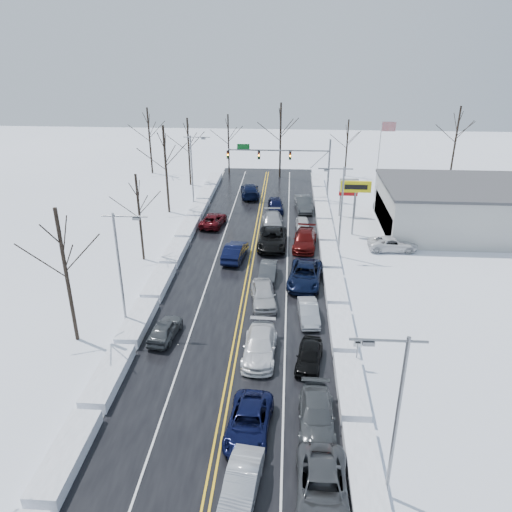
# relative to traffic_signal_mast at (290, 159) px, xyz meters

# --- Properties ---
(ground) EXTENTS (160.00, 160.00, 0.00)m
(ground) POSITION_rel_traffic_signal_mast_xyz_m (-3.45, -27.99, -5.48)
(ground) COLOR white
(ground) RESTS_ON ground
(road_surface) EXTENTS (14.00, 84.00, 0.01)m
(road_surface) POSITION_rel_traffic_signal_mast_xyz_m (-3.45, -25.99, -5.47)
(road_surface) COLOR black
(road_surface) RESTS_ON ground
(snow_bank_left) EXTENTS (1.69, 72.00, 0.78)m
(snow_bank_left) POSITION_rel_traffic_signal_mast_xyz_m (-11.05, -25.99, -5.48)
(snow_bank_left) COLOR white
(snow_bank_left) RESTS_ON ground
(snow_bank_right) EXTENTS (1.69, 72.00, 0.78)m
(snow_bank_right) POSITION_rel_traffic_signal_mast_xyz_m (4.15, -25.99, -5.48)
(snow_bank_right) COLOR white
(snow_bank_right) RESTS_ON ground
(traffic_signal_mast) EXTENTS (13.28, 0.39, 8.00)m
(traffic_signal_mast) POSITION_rel_traffic_signal_mast_xyz_m (0.00, 0.00, 0.00)
(traffic_signal_mast) COLOR slate
(traffic_signal_mast) RESTS_ON ground
(tires_plus_sign) EXTENTS (3.20, 0.34, 6.00)m
(tires_plus_sign) POSITION_rel_traffic_signal_mast_xyz_m (7.05, -12.00, -0.49)
(tires_plus_sign) COLOR slate
(tires_plus_sign) RESTS_ON ground
(used_vehicles_sign) EXTENTS (2.20, 0.22, 4.65)m
(used_vehicles_sign) POSITION_rel_traffic_signal_mast_xyz_m (7.05, -5.99, -2.16)
(used_vehicles_sign) COLOR slate
(used_vehicles_sign) RESTS_ON ground
(speed_limit_sign) EXTENTS (0.55, 0.09, 2.35)m
(speed_limit_sign) POSITION_rel_traffic_signal_mast_xyz_m (4.75, -35.99, -3.84)
(speed_limit_sign) COLOR slate
(speed_limit_sign) RESTS_ON ground
(flagpole) EXTENTS (1.87, 1.20, 10.00)m
(flagpole) POSITION_rel_traffic_signal_mast_xyz_m (11.72, 2.01, 0.45)
(flagpole) COLOR silver
(flagpole) RESTS_ON ground
(dealership_building) EXTENTS (20.40, 12.40, 5.30)m
(dealership_building) POSITION_rel_traffic_signal_mast_xyz_m (20.53, -9.99, -2.82)
(dealership_building) COLOR #AFAFAA
(dealership_building) RESTS_ON ground
(streetlight_se) EXTENTS (3.20, 0.25, 9.00)m
(streetlight_se) POSITION_rel_traffic_signal_mast_xyz_m (4.85, -45.99, -0.17)
(streetlight_se) COLOR slate
(streetlight_se) RESTS_ON ground
(streetlight_ne) EXTENTS (3.20, 0.25, 9.00)m
(streetlight_ne) POSITION_rel_traffic_signal_mast_xyz_m (4.85, -17.99, -0.17)
(streetlight_ne) COLOR slate
(streetlight_ne) RESTS_ON ground
(streetlight_sw) EXTENTS (3.20, 0.25, 9.00)m
(streetlight_sw) POSITION_rel_traffic_signal_mast_xyz_m (-11.74, -31.99, -0.17)
(streetlight_sw) COLOR slate
(streetlight_sw) RESTS_ON ground
(streetlight_nw) EXTENTS (3.20, 0.25, 9.00)m
(streetlight_nw) POSITION_rel_traffic_signal_mast_xyz_m (-11.74, -3.99, -0.17)
(streetlight_nw) COLOR slate
(streetlight_nw) RESTS_ON ground
(tree_left_b) EXTENTS (4.00, 4.00, 10.00)m
(tree_left_b) POSITION_rel_traffic_signal_mast_xyz_m (-14.95, -33.99, 1.51)
(tree_left_b) COLOR #2D231C
(tree_left_b) RESTS_ON ground
(tree_left_c) EXTENTS (3.40, 3.40, 8.50)m
(tree_left_c) POSITION_rel_traffic_signal_mast_xyz_m (-13.95, -19.99, 0.46)
(tree_left_c) COLOR #2D231C
(tree_left_c) RESTS_ON ground
(tree_left_d) EXTENTS (4.20, 4.20, 10.50)m
(tree_left_d) POSITION_rel_traffic_signal_mast_xyz_m (-14.65, -5.99, 1.86)
(tree_left_d) COLOR #2D231C
(tree_left_d) RESTS_ON ground
(tree_left_e) EXTENTS (3.80, 3.80, 9.50)m
(tree_left_e) POSITION_rel_traffic_signal_mast_xyz_m (-14.25, 6.01, 1.16)
(tree_left_e) COLOR #2D231C
(tree_left_e) RESTS_ON ground
(tree_far_a) EXTENTS (4.00, 4.00, 10.00)m
(tree_far_a) POSITION_rel_traffic_signal_mast_xyz_m (-21.45, 12.01, 1.51)
(tree_far_a) COLOR #2D231C
(tree_far_a) RESTS_ON ground
(tree_far_b) EXTENTS (3.60, 3.60, 9.00)m
(tree_far_b) POSITION_rel_traffic_signal_mast_xyz_m (-9.45, 13.01, 0.81)
(tree_far_b) COLOR #2D231C
(tree_far_b) RESTS_ON ground
(tree_far_c) EXTENTS (4.40, 4.40, 11.00)m
(tree_far_c) POSITION_rel_traffic_signal_mast_xyz_m (-1.45, 11.01, 2.21)
(tree_far_c) COLOR #2D231C
(tree_far_c) RESTS_ON ground
(tree_far_d) EXTENTS (3.40, 3.40, 8.50)m
(tree_far_d) POSITION_rel_traffic_signal_mast_xyz_m (8.55, 12.51, 0.46)
(tree_far_d) COLOR #2D231C
(tree_far_d) RESTS_ON ground
(tree_far_e) EXTENTS (4.20, 4.20, 10.50)m
(tree_far_e) POSITION_rel_traffic_signal_mast_xyz_m (24.55, 13.01, 1.86)
(tree_far_e) COLOR #2D231C
(tree_far_e) RESTS_ON ground
(queued_car_1) EXTENTS (2.04, 4.53, 1.44)m
(queued_car_1) POSITION_rel_traffic_signal_mast_xyz_m (-1.83, -46.40, -5.48)
(queued_car_1) COLOR #AFB1B7
(queued_car_1) RESTS_ON ground
(queued_car_2) EXTENTS (2.70, 5.22, 1.41)m
(queued_car_2) POSITION_rel_traffic_signal_mast_xyz_m (-1.83, -42.31, -5.48)
(queued_car_2) COLOR black
(queued_car_2) RESTS_ON ground
(queued_car_3) EXTENTS (2.34, 5.45, 1.56)m
(queued_car_3) POSITION_rel_traffic_signal_mast_xyz_m (-1.66, -35.08, -5.48)
(queued_car_3) COLOR white
(queued_car_3) RESTS_ON ground
(queued_car_4) EXTENTS (2.52, 4.99, 1.63)m
(queued_car_4) POSITION_rel_traffic_signal_mast_xyz_m (-1.81, -27.86, -5.48)
(queued_car_4) COLOR #BDBDBF
(queued_car_4) RESTS_ON ground
(queued_car_5) EXTENTS (1.63, 4.24, 1.38)m
(queued_car_5) POSITION_rel_traffic_signal_mast_xyz_m (-1.64, -23.38, -5.48)
(queued_car_5) COLOR #3A3C3E
(queued_car_5) RESTS_ON ground
(queued_car_6) EXTENTS (2.97, 6.25, 1.72)m
(queued_car_6) POSITION_rel_traffic_signal_mast_xyz_m (-1.55, -15.96, -5.48)
(queued_car_6) COLOR black
(queued_car_6) RESTS_ON ground
(queued_car_7) EXTENTS (2.59, 5.71, 1.62)m
(queued_car_7) POSITION_rel_traffic_signal_mast_xyz_m (-1.71, -10.75, -5.48)
(queued_car_7) COLOR #9EA1A6
(queued_car_7) RESTS_ON ground
(queued_car_8) EXTENTS (2.20, 4.68, 1.55)m
(queued_car_8) POSITION_rel_traffic_signal_mast_xyz_m (-1.58, -4.75, -5.48)
(queued_car_8) COLOR black
(queued_car_8) RESTS_ON ground
(queued_car_10) EXTENTS (2.61, 5.47, 1.51)m
(queued_car_10) POSITION_rel_traffic_signal_mast_xyz_m (1.97, -46.49, -5.48)
(queued_car_10) COLOR #404245
(queued_car_10) RESTS_ON ground
(queued_car_11) EXTENTS (2.06, 4.98, 1.44)m
(queued_car_11) POSITION_rel_traffic_signal_mast_xyz_m (1.91, -41.48, -5.48)
(queued_car_11) COLOR #434749
(queued_car_11) RESTS_ON ground
(queued_car_12) EXTENTS (2.17, 4.23, 1.38)m
(queued_car_12) POSITION_rel_traffic_signal_mast_xyz_m (1.67, -35.85, -5.48)
(queued_car_12) COLOR black
(queued_car_12) RESTS_ON ground
(queued_car_13) EXTENTS (1.76, 4.17, 1.34)m
(queued_car_13) POSITION_rel_traffic_signal_mast_xyz_m (1.79, -30.15, -5.48)
(queued_car_13) COLOR #A6A8AE
(queued_car_13) RESTS_ON ground
(queued_car_14) EXTENTS (3.47, 6.30, 1.67)m
(queued_car_14) POSITION_rel_traffic_signal_mast_xyz_m (1.63, -24.06, -5.48)
(queued_car_14) COLOR black
(queued_car_14) RESTS_ON ground
(queued_car_15) EXTENTS (2.77, 5.77, 1.62)m
(queued_car_15) POSITION_rel_traffic_signal_mast_xyz_m (1.79, -15.87, -5.48)
(queued_car_15) COLOR #480A09
(queued_car_15) RESTS_ON ground
(queued_car_16) EXTENTS (1.76, 3.97, 1.33)m
(queued_car_16) POSITION_rel_traffic_signal_mast_xyz_m (1.68, -11.19, -5.48)
(queued_car_16) COLOR silver
(queued_car_16) RESTS_ON ground
(queued_car_17) EXTENTS (2.36, 5.36, 1.71)m
(queued_car_17) POSITION_rel_traffic_signal_mast_xyz_m (1.87, -4.21, -5.48)
(queued_car_17) COLOR #383B3D
(queued_car_17) RESTS_ON ground
(oncoming_car_0) EXTENTS (2.29, 5.10, 1.63)m
(oncoming_car_0) POSITION_rel_traffic_signal_mast_xyz_m (-5.05, -19.31, -5.48)
(oncoming_car_0) COLOR black
(oncoming_car_0) RESTS_ON ground
(oncoming_car_1) EXTENTS (2.91, 5.19, 1.37)m
(oncoming_car_1) POSITION_rel_traffic_signal_mast_xyz_m (-8.52, -10.30, -5.48)
(oncoming_car_1) COLOR #4B0A0F
(oncoming_car_1) RESTS_ON ground
(oncoming_car_2) EXTENTS (3.07, 6.06, 1.68)m
(oncoming_car_2) POSITION_rel_traffic_signal_mast_xyz_m (-5.20, 1.07, -5.48)
(oncoming_car_2) COLOR black
(oncoming_car_2) RESTS_ON ground
(oncoming_car_3) EXTENTS (2.14, 4.25, 1.39)m
(oncoming_car_3) POSITION_rel_traffic_signal_mast_xyz_m (-8.64, -33.33, -5.48)
(oncoming_car_3) COLOR #46494C
(oncoming_car_3) RESTS_ON ground
(parked_car_0) EXTENTS (5.08, 2.46, 1.39)m
(parked_car_0) POSITION_rel_traffic_signal_mast_xyz_m (10.68, -16.08, -5.48)
(parked_car_0) COLOR white
(parked_car_0) RESTS_ON ground
(parked_car_1) EXTENTS (2.42, 4.79, 1.34)m
(parked_car_1) POSITION_rel_traffic_signal_mast_xyz_m (13.58, -11.16, -5.48)
(parked_car_1) COLOR #434548
(parked_car_1) RESTS_ON ground
(parked_car_2) EXTENTS (1.95, 4.76, 1.62)m
(parked_car_2) POSITION_rel_traffic_signal_mast_xyz_m (11.58, -4.68, -5.48)
(parked_car_2) COLOR #45484B
(parked_car_2) RESTS_ON ground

